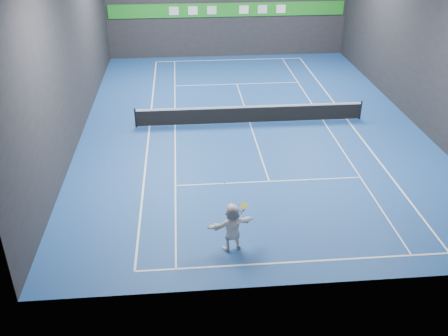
{
  "coord_description": "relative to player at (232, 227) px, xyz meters",
  "views": [
    {
      "loc": [
        -3.65,
        -25.04,
        11.1
      ],
      "look_at": [
        -2.11,
        -7.72,
        1.5
      ],
      "focal_mm": 40.0,
      "sensor_mm": 36.0,
      "label": 1
    }
  ],
  "objects": [
    {
      "name": "ground",
      "position": [
        2.11,
        10.94,
        -0.92
      ],
      "size": [
        26.0,
        26.0,
        0.0
      ],
      "primitive_type": "plane",
      "color": "navy",
      "rests_on": "ground"
    },
    {
      "name": "wall_front",
      "position": [
        2.11,
        -2.06,
        3.58
      ],
      "size": [
        18.0,
        0.1,
        9.0
      ],
      "primitive_type": "cube",
      "color": "black",
      "rests_on": "ground"
    },
    {
      "name": "wall_left",
      "position": [
        -6.89,
        10.94,
        3.58
      ],
      "size": [
        0.1,
        26.0,
        9.0
      ],
      "primitive_type": "cube",
      "color": "black",
      "rests_on": "ground"
    },
    {
      "name": "wall_right",
      "position": [
        11.11,
        10.94,
        3.58
      ],
      "size": [
        0.1,
        26.0,
        9.0
      ],
      "primitive_type": "cube",
      "color": "black",
      "rests_on": "ground"
    },
    {
      "name": "baseline_near",
      "position": [
        2.11,
        -0.95,
        -0.92
      ],
      "size": [
        10.98,
        0.08,
        0.01
      ],
      "primitive_type": "cube",
      "color": "white",
      "rests_on": "ground"
    },
    {
      "name": "baseline_far",
      "position": [
        2.11,
        22.83,
        -0.92
      ],
      "size": [
        10.98,
        0.08,
        0.01
      ],
      "primitive_type": "cube",
      "color": "white",
      "rests_on": "ground"
    },
    {
      "name": "sideline_doubles_left",
      "position": [
        -3.38,
        10.94,
        -0.92
      ],
      "size": [
        0.08,
        23.78,
        0.01
      ],
      "primitive_type": "cube",
      "color": "white",
      "rests_on": "ground"
    },
    {
      "name": "sideline_doubles_right",
      "position": [
        7.6,
        10.94,
        -0.92
      ],
      "size": [
        0.08,
        23.78,
        0.01
      ],
      "primitive_type": "cube",
      "color": "white",
      "rests_on": "ground"
    },
    {
      "name": "sideline_singles_left",
      "position": [
        -2.0,
        10.94,
        -0.92
      ],
      "size": [
        0.06,
        23.78,
        0.01
      ],
      "primitive_type": "cube",
      "color": "white",
      "rests_on": "ground"
    },
    {
      "name": "sideline_singles_right",
      "position": [
        6.22,
        10.94,
        -0.92
      ],
      "size": [
        0.06,
        23.78,
        0.01
      ],
      "primitive_type": "cube",
      "color": "white",
      "rests_on": "ground"
    },
    {
      "name": "service_line_near",
      "position": [
        2.11,
        4.54,
        -0.92
      ],
      "size": [
        8.23,
        0.06,
        0.01
      ],
      "primitive_type": "cube",
      "color": "white",
      "rests_on": "ground"
    },
    {
      "name": "service_line_far",
      "position": [
        2.11,
        17.34,
        -0.92
      ],
      "size": [
        8.23,
        0.06,
        0.01
      ],
      "primitive_type": "cube",
      "color": "white",
      "rests_on": "ground"
    },
    {
      "name": "center_service_line",
      "position": [
        2.11,
        10.94,
        -0.92
      ],
      "size": [
        0.06,
        12.8,
        0.01
      ],
      "primitive_type": "cube",
      "color": "white",
      "rests_on": "ground"
    },
    {
      "name": "player",
      "position": [
        0.0,
        0.0,
        0.0
      ],
      "size": [
        1.79,
        1.01,
        1.84
      ],
      "primitive_type": "imported",
      "rotation": [
        0.0,
        0.0,
        3.43
      ],
      "color": "white",
      "rests_on": "ground"
    },
    {
      "name": "tennis_ball",
      "position": [
        -0.27,
        -0.05,
        1.85
      ],
      "size": [
        0.07,
        0.07,
        0.07
      ],
      "primitive_type": "sphere",
      "color": "#CAF528",
      "rests_on": "player"
    },
    {
      "name": "tennis_net",
      "position": [
        2.11,
        10.94,
        -0.38
      ],
      "size": [
        12.5,
        0.1,
        1.07
      ],
      "color": "black",
      "rests_on": "ground"
    },
    {
      "name": "sponsor_banner",
      "position": [
        2.11,
        23.87,
        2.58
      ],
      "size": [
        17.64,
        0.11,
        1.0
      ],
      "color": "#1E8D22",
      "rests_on": "wall_back"
    },
    {
      "name": "tennis_racket",
      "position": [
        0.32,
        0.05,
        0.73
      ],
      "size": [
        0.5,
        0.42,
        0.51
      ],
      "color": "red",
      "rests_on": "player"
    }
  ]
}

